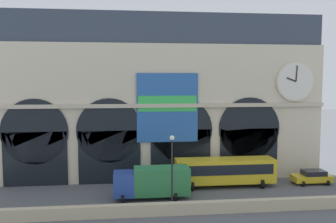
{
  "coord_description": "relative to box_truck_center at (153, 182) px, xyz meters",
  "views": [
    {
      "loc": [
        -1.84,
        -34.73,
        11.73
      ],
      "look_at": [
        2.59,
        5.0,
        8.2
      ],
      "focal_mm": 37.5,
      "sensor_mm": 36.0,
      "label": 1
    }
  ],
  "objects": [
    {
      "name": "car_east",
      "position": [
        18.4,
        2.95,
        -0.9
      ],
      "size": [
        4.4,
        2.22,
        1.55
      ],
      "color": "gold",
      "rests_on": "ground"
    },
    {
      "name": "ground_plane",
      "position": [
        -0.44,
        0.63,
        -1.7
      ],
      "size": [
        200.0,
        200.0,
        0.0
      ],
      "primitive_type": "plane",
      "color": "#54565B"
    },
    {
      "name": "station_building",
      "position": [
        -0.41,
        8.43,
        7.84
      ],
      "size": [
        42.42,
        6.02,
        19.56
      ],
      "color": "beige",
      "rests_on": "ground"
    },
    {
      "name": "street_lamp_quayside",
      "position": [
        1.47,
        -3.71,
        2.71
      ],
      "size": [
        0.44,
        0.44,
        6.9
      ],
      "color": "black",
      "rests_on": "ground"
    },
    {
      "name": "quay_parapet_wall",
      "position": [
        -0.44,
        -4.51,
        -1.16
      ],
      "size": [
        90.0,
        0.7,
        1.07
      ],
      "primitive_type": "cube",
      "color": "#BCAD8C",
      "rests_on": "ground"
    },
    {
      "name": "box_truck_center",
      "position": [
        0.0,
        0.0,
        0.0
      ],
      "size": [
        7.5,
        2.91,
        3.12
      ],
      "color": "#28479E",
      "rests_on": "ground"
    },
    {
      "name": "bus_mideast",
      "position": [
        8.22,
        3.07,
        0.08
      ],
      "size": [
        11.0,
        3.25,
        3.1
      ],
      "color": "gold",
      "rests_on": "ground"
    }
  ]
}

